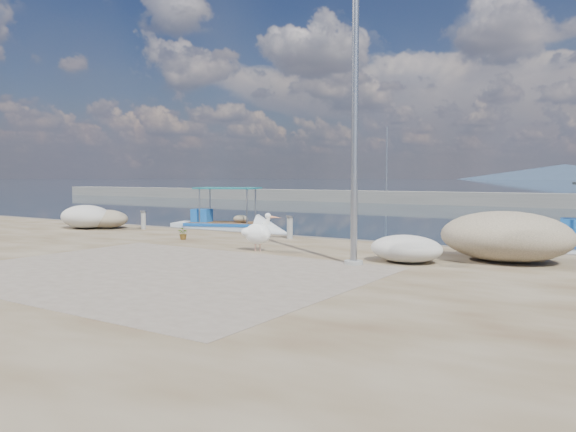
% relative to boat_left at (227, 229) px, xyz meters
% --- Properties ---
extents(ground, '(1400.00, 1400.00, 0.00)m').
position_rel_boat_left_xyz_m(ground, '(6.26, -8.25, -0.19)').
color(ground, '#162635').
rests_on(ground, ground).
extents(quay, '(44.00, 22.00, 0.50)m').
position_rel_boat_left_xyz_m(quay, '(6.26, -14.25, 0.06)').
color(quay, brown).
rests_on(quay, ground).
extents(quay_patch, '(9.00, 7.00, 0.01)m').
position_rel_boat_left_xyz_m(quay_patch, '(7.26, -11.25, 0.31)').
color(quay_patch, gray).
rests_on(quay_patch, quay).
extents(breakwater, '(120.00, 2.20, 7.50)m').
position_rel_boat_left_xyz_m(breakwater, '(6.26, 31.75, 0.41)').
color(breakwater, gray).
rests_on(breakwater, ground).
extents(boat_left, '(5.40, 3.27, 2.47)m').
position_rel_boat_left_xyz_m(boat_left, '(0.00, 0.00, 0.00)').
color(boat_left, white).
rests_on(boat_left, ground).
extents(pelican, '(1.13, 0.81, 1.09)m').
position_rel_boat_left_xyz_m(pelican, '(7.10, -7.28, 0.82)').
color(pelican, tan).
rests_on(pelican, quay).
extents(lamp_post, '(0.44, 0.96, 7.00)m').
position_rel_boat_left_xyz_m(lamp_post, '(10.45, -7.97, 3.61)').
color(lamp_post, gray).
rests_on(lamp_post, quay).
extents(bollard_near, '(0.26, 0.26, 0.80)m').
position_rel_boat_left_xyz_m(bollard_near, '(6.10, -4.09, 0.74)').
color(bollard_near, gray).
rests_on(bollard_near, quay).
extents(bollard_far, '(0.25, 0.25, 0.75)m').
position_rel_boat_left_xyz_m(bollard_far, '(-0.71, -4.39, 0.72)').
color(bollard_far, gray).
rests_on(bollard_far, quay).
extents(potted_plant, '(0.45, 0.41, 0.42)m').
position_rel_boat_left_xyz_m(potted_plant, '(3.27, -6.27, 0.52)').
color(potted_plant, '#33722D').
rests_on(potted_plant, quay).
extents(net_pile_d, '(1.80, 1.35, 0.67)m').
position_rel_boat_left_xyz_m(net_pile_d, '(11.36, -6.96, 0.64)').
color(net_pile_d, silver).
rests_on(net_pile_d, quay).
extents(net_pile_a, '(2.33, 1.69, 0.95)m').
position_rel_boat_left_xyz_m(net_pile_a, '(-2.94, -5.42, 0.78)').
color(net_pile_a, silver).
rests_on(net_pile_a, quay).
extents(net_pile_c, '(3.19, 2.28, 1.25)m').
position_rel_boat_left_xyz_m(net_pile_c, '(13.38, -5.50, 0.93)').
color(net_pile_c, '#C1AE90').
rests_on(net_pile_c, quay).
extents(net_pile_b, '(1.95, 1.51, 0.76)m').
position_rel_boat_left_xyz_m(net_pile_b, '(-2.30, -4.91, 0.69)').
color(net_pile_b, '#C1AE90').
rests_on(net_pile_b, quay).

